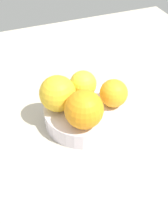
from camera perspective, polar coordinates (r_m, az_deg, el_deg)
The scene contains 6 objects.
ground_plane at distance 69.52cm, azimuth 0.00°, elevation -2.17°, with size 110.00×110.00×2.00cm, color #BCB29E.
fruit_bowl at distance 67.40cm, azimuth 0.00°, elevation -0.34°, with size 19.42×19.42×4.33cm.
orange_in_bowl_0 at distance 63.22cm, azimuth -5.46°, elevation 3.81°, with size 8.45×8.45×8.45cm, color yellow.
orange_in_bowl_1 at distance 64.83cm, azimuth 6.13°, elevation 3.87°, with size 6.64×6.64×6.64cm, color #F9A823.
orange_in_bowl_2 at distance 58.74cm, azimuth -0.00°, elevation 0.52°, with size 8.58×8.58×8.58cm, color orange.
orange_in_bowl_3 at distance 67.30cm, azimuth -0.19°, elevation 5.79°, with size 6.60×6.60×6.60cm, color yellow.
Camera 1 is at (-45.90, 17.61, 48.15)cm, focal length 44.30 mm.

